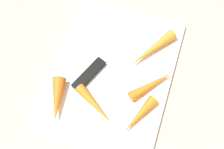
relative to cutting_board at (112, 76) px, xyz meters
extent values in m
plane|color=#C6B793|center=(0.00, 0.00, -0.01)|extent=(1.40, 1.40, 0.00)
cube|color=white|center=(0.00, 0.00, 0.00)|extent=(0.36, 0.26, 0.01)
cube|color=#B7B7BC|center=(-0.07, -0.01, 0.01)|extent=(0.11, 0.06, 0.00)
cube|color=black|center=(0.02, -0.05, 0.01)|extent=(0.09, 0.05, 0.01)
cone|color=orange|center=(0.00, 0.09, 0.02)|extent=(0.10, 0.09, 0.02)
cone|color=orange|center=(0.08, 0.08, 0.02)|extent=(0.10, 0.06, 0.02)
cone|color=orange|center=(0.08, -0.01, 0.02)|extent=(0.07, 0.10, 0.02)
cone|color=orange|center=(0.10, -0.09, 0.02)|extent=(0.10, 0.06, 0.03)
cone|color=orange|center=(-0.08, 0.07, 0.02)|extent=(0.12, 0.09, 0.03)
camera|label=1|loc=(0.25, 0.08, 0.61)|focal=47.16mm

